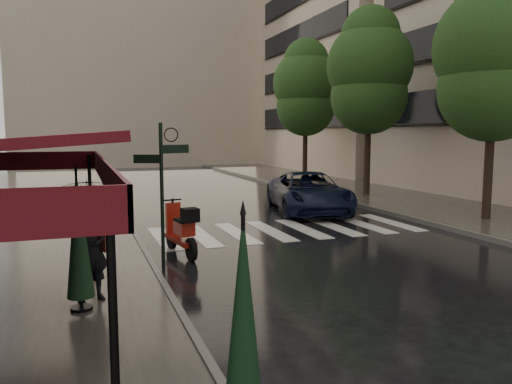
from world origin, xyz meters
TOP-DOWN VIEW (x-y plane):
  - ground at (0.00, 0.00)m, footprint 120.00×120.00m
  - sidewalk_near at (-4.50, 12.00)m, footprint 6.00×60.00m
  - sidewalk_far at (10.25, 12.00)m, footprint 5.50×60.00m
  - curb_near at (-1.45, 12.00)m, footprint 0.12×60.00m
  - curb_far at (7.45, 12.00)m, footprint 0.12×60.00m
  - crosswalk at (2.98, 6.00)m, footprint 7.85×3.20m
  - signpost at (-1.19, 3.00)m, footprint 1.17×0.29m
  - haussmann_far at (16.50, 26.00)m, footprint 8.00×16.00m
  - backdrop_building at (3.00, 38.00)m, footprint 22.00×6.00m
  - tree_near at (9.60, 5.00)m, footprint 3.80×3.80m
  - tree_mid at (9.50, 12.00)m, footprint 3.80×3.80m
  - tree_far at (9.70, 19.00)m, footprint 3.80×3.80m
  - pedestrian_with_umbrella at (-2.72, 0.88)m, footprint 1.42×1.43m
  - scooter at (-0.61, 3.94)m, footprint 0.65×1.91m
  - parked_car at (5.10, 8.91)m, footprint 3.44×5.62m
  - parasol_front at (-1.65, -3.89)m, footprint 0.39×0.39m
  - parasol_back at (-2.89, 0.50)m, footprint 0.42×0.42m

SIDE VIEW (x-z plane):
  - ground at x=0.00m, z-range 0.00..0.00m
  - crosswalk at x=2.98m, z-range 0.00..0.01m
  - sidewalk_near at x=-4.50m, z-range 0.00..0.12m
  - sidewalk_far at x=10.25m, z-range 0.00..0.12m
  - curb_near at x=-1.45m, z-range -0.01..0.15m
  - curb_far at x=7.45m, z-range -0.01..0.15m
  - scooter at x=-0.61m, z-range -0.05..1.22m
  - parked_car at x=5.10m, z-range 0.00..1.46m
  - parasol_front at x=-1.65m, z-range 0.20..2.38m
  - parasol_back at x=-2.89m, z-range 0.20..2.45m
  - pedestrian_with_umbrella at x=-2.72m, z-range 0.53..3.05m
  - signpost at x=-1.19m, z-range 0.28..3.38m
  - tree_near at x=9.60m, z-range 1.33..9.31m
  - tree_far at x=9.70m, z-range 1.37..9.54m
  - tree_mid at x=9.50m, z-range 1.42..9.76m
  - haussmann_far at x=16.50m, z-range 0.00..18.50m
  - backdrop_building at x=3.00m, z-range 0.00..20.00m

